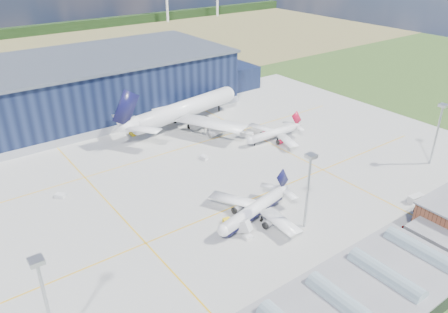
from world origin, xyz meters
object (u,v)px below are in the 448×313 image
gse_tug_a (228,222)px  gse_van_b (247,135)px  hangar (103,86)px  light_mast_center (309,179)px  airliner_widebody (185,100)px  airstair (242,229)px  light_mast_east (439,125)px  airliner_navy (253,204)px  gse_tug_c (133,133)px  gse_van_a (416,199)px  airliner_red (273,130)px  gse_cart_a (204,157)px  light_mast_west (44,291)px  car_a (408,226)px  gse_van_c (426,207)px  gse_cart_b (60,196)px

gse_tug_a → gse_van_b: bearing=52.9°
hangar → light_mast_center: hangar is taller
airliner_widebody → airstair: (-29.87, -77.23, -9.56)m
light_mast_east → gse_tug_a: bearing=170.6°
light_mast_center → airliner_navy: light_mast_center is taller
airliner_widebody → gse_tug_c: bearing=161.5°
hangar → gse_tug_c: 38.29m
gse_van_a → airliner_widebody: bearing=22.3°
airliner_red → gse_cart_a: 31.99m
light_mast_west → gse_cart_a: (70.98, 52.10, -14.77)m
airliner_navy → car_a: airliner_navy is taller
hangar → airliner_widebody: size_ratio=2.11×
gse_van_c → hangar: bearing=-3.0°
light_mast_center → airstair: size_ratio=4.52×
airliner_widebody → gse_cart_b: 70.89m
gse_cart_b → airstair: (34.43, -49.29, 0.97)m
gse_van_a → gse_tug_c: (-47.97, 99.75, -0.41)m
gse_tug_c → hangar: bearing=87.6°
gse_tug_a → gse_van_c: (52.35, -29.61, 0.33)m
light_mast_east → airliner_widebody: (-51.59, 85.00, -4.25)m
gse_tug_c → airliner_navy: bearing=-86.5°
gse_tug_a → gse_cart_b: 55.19m
hangar → light_mast_west: (-62.81, -124.80, 3.82)m
hangar → car_a: size_ratio=40.52×
light_mast_west → gse_van_c: size_ratio=5.20×
light_mast_east → gse_van_b: 71.19m
light_mast_center → airliner_navy: bearing=131.3°
light_mast_west → gse_tug_c: light_mast_west is taller
hangar → car_a: 146.40m
gse_tug_a → airliner_red: bearing=42.9°
gse_tug_a → gse_tug_c: (6.26, 74.64, 0.02)m
hangar → airliner_widebody: 44.82m
light_mast_west → gse_van_c: bearing=-8.6°
airliner_navy → gse_tug_c: 77.26m
light_mast_east → airliner_navy: size_ratio=0.70×
gse_cart_b → airstair: size_ratio=0.59×
hangar → gse_tug_c: hangar is taller
gse_tug_c → car_a: size_ratio=0.95×
light_mast_center → gse_cart_b: (-50.89, 57.06, -14.78)m
hangar → airliner_red: 85.50m
airliner_widebody → gse_tug_c: (-23.99, 3.25, -10.44)m
light_mast_east → gse_van_b: (-39.02, 57.82, -14.22)m
airliner_navy → gse_van_c: size_ratio=7.48×
airliner_navy → airliner_red: size_ratio=1.12×
airliner_widebody → gse_van_c: 103.88m
gse_cart_a → gse_tug_c: bearing=100.7°
light_mast_center → light_mast_east: (65.00, 0.00, 0.00)m
light_mast_center → car_a: (23.14, -18.00, -14.82)m
light_mast_west → airliner_widebody: bearing=45.5°
gse_tug_c → gse_van_a: bearing=-61.4°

